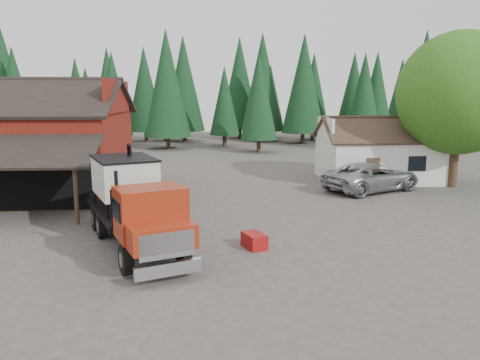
{
  "coord_description": "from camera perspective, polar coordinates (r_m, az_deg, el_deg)",
  "views": [
    {
      "loc": [
        0.74,
        -19.95,
        6.06
      ],
      "look_at": [
        2.26,
        3.5,
        1.8
      ],
      "focal_mm": 35.0,
      "sensor_mm": 36.0,
      "label": 1
    }
  ],
  "objects": [
    {
      "name": "silver_car",
      "position": [
        31.18,
        15.8,
        0.39
      ],
      "size": [
        7.27,
        5.65,
        1.84
      ],
      "primitive_type": "imported",
      "rotation": [
        0.0,
        0.0,
        2.03
      ],
      "color": "#A2A5AA",
      "rests_on": "ground"
    },
    {
      "name": "near_pine_d",
      "position": [
        54.17,
        -8.92,
        11.57
      ],
      "size": [
        5.28,
        5.28,
        13.4
      ],
      "color": "#382619",
      "rests_on": "ground"
    },
    {
      "name": "red_barn",
      "position": [
        32.25,
        -25.08,
        3.31
      ],
      "size": [
        12.8,
        13.63,
        7.18
      ],
      "color": "maroon",
      "rests_on": "ground"
    },
    {
      "name": "near_pine_b",
      "position": [
        50.22,
        2.33,
        10.07
      ],
      "size": [
        3.96,
        3.96,
        10.4
      ],
      "color": "#382619",
      "rests_on": "ground"
    },
    {
      "name": "ground",
      "position": [
        20.86,
        -5.63,
        -6.66
      ],
      "size": [
        120.0,
        120.0,
        0.0
      ],
      "primitive_type": "plane",
      "color": "#453C36",
      "rests_on": "ground"
    },
    {
      "name": "near_pine_c",
      "position": [
        50.63,
        21.49,
        10.52
      ],
      "size": [
        4.84,
        4.84,
        12.4
      ],
      "color": "#382619",
      "rests_on": "ground"
    },
    {
      "name": "equip_box",
      "position": [
        18.98,
        1.75,
        -7.4
      ],
      "size": [
        1.06,
        1.28,
        0.6
      ],
      "primitive_type": "cube",
      "rotation": [
        0.0,
        0.0,
        0.39
      ],
      "color": "maroon",
      "rests_on": "ground"
    },
    {
      "name": "deciduous_tree",
      "position": [
        34.06,
        25.16,
        9.06
      ],
      "size": [
        8.0,
        8.0,
        10.2
      ],
      "color": "#382619",
      "rests_on": "ground"
    },
    {
      "name": "conifer_backdrop",
      "position": [
        62.25,
        -4.4,
        4.66
      ],
      "size": [
        76.0,
        16.0,
        16.0
      ],
      "primitive_type": null,
      "color": "black",
      "rests_on": "ground"
    },
    {
      "name": "feed_truck",
      "position": [
        19.27,
        -12.81,
        -2.51
      ],
      "size": [
        5.59,
        9.15,
        4.03
      ],
      "rotation": [
        0.0,
        0.0,
        0.39
      ],
      "color": "black",
      "rests_on": "ground"
    },
    {
      "name": "farmhouse",
      "position": [
        35.43,
        16.58,
        2.72
      ],
      "size": [
        8.6,
        6.42,
        4.65
      ],
      "color": "silver",
      "rests_on": "ground"
    }
  ]
}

